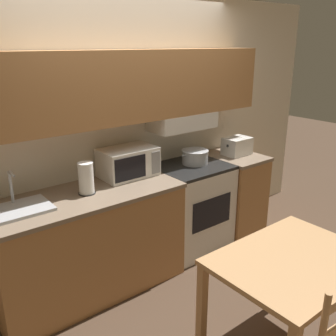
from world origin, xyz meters
TOP-DOWN VIEW (x-y plane):
  - ground_plane at (0.00, 0.00)m, footprint 16.00×16.00m
  - wall_back at (0.02, -0.06)m, footprint 5.27×0.38m
  - lower_counter_main at (-0.63, -0.33)m, footprint 1.64×0.68m
  - lower_counter_right_stub at (1.19, -0.33)m, footprint 0.51×0.68m
  - stove_range at (0.56, -0.32)m, footprint 0.73×0.64m
  - cooking_pot at (0.63, -0.29)m, footprint 0.36×0.28m
  - microwave at (-0.11, -0.18)m, footprint 0.51×0.34m
  - toaster at (1.22, -0.33)m, footprint 0.30×0.22m
  - sink_basin at (-1.16, -0.33)m, footprint 0.46×0.34m
  - paper_towel_roll at (-0.61, -0.33)m, footprint 0.14×0.14m
  - dining_table at (0.11, -1.84)m, footprint 1.05×0.77m

SIDE VIEW (x-z plane):
  - ground_plane at x=0.00m, z-range 0.00..0.00m
  - stove_range at x=0.56m, z-range 0.00..0.92m
  - lower_counter_main at x=-0.63m, z-range 0.00..0.92m
  - lower_counter_right_stub at x=1.19m, z-range 0.00..0.92m
  - dining_table at x=0.11m, z-range 0.27..1.04m
  - sink_basin at x=-1.16m, z-range 0.80..1.08m
  - cooking_pot at x=0.63m, z-range 0.92..1.07m
  - toaster at x=1.22m, z-range 0.92..1.11m
  - paper_towel_roll at x=-0.61m, z-range 0.92..1.18m
  - microwave at x=-0.11m, z-range 0.92..1.19m
  - wall_back at x=0.02m, z-range 0.21..2.76m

